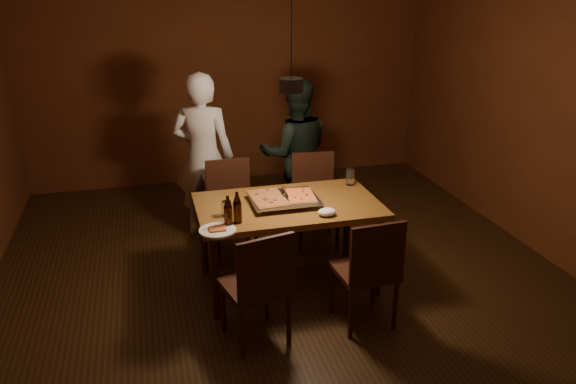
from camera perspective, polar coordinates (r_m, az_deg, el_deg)
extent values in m
plane|color=#37200F|center=(4.82, 0.29, -10.12)|extent=(6.00, 6.00, 0.00)
plane|color=brown|center=(7.15, -6.06, 12.11)|extent=(5.00, 0.00, 5.00)
plane|color=brown|center=(5.46, 26.78, 7.23)|extent=(0.00, 6.00, 6.00)
cube|color=brown|center=(4.63, 0.00, -1.44)|extent=(1.50, 0.90, 0.05)
cylinder|color=#38190F|center=(4.36, -7.39, -8.66)|extent=(0.06, 0.06, 0.70)
cylinder|color=#38190F|center=(4.68, 9.19, -6.56)|extent=(0.06, 0.06, 0.70)
cylinder|color=#38190F|center=(5.01, -8.55, -4.57)|extent=(0.06, 0.06, 0.70)
cylinder|color=#38190F|center=(5.29, 6.02, -3.00)|extent=(0.06, 0.06, 0.70)
cube|color=#38190F|center=(5.28, -5.64, -2.08)|extent=(0.43, 0.43, 0.04)
cube|color=#38190F|center=(5.37, -6.12, 1.04)|extent=(0.42, 0.04, 0.45)
cube|color=#38190F|center=(5.47, 2.85, -1.19)|extent=(0.47, 0.47, 0.04)
cube|color=#38190F|center=(5.56, 2.53, 1.83)|extent=(0.42, 0.08, 0.45)
cube|color=#38190F|center=(4.06, -3.38, -9.58)|extent=(0.51, 0.51, 0.04)
cube|color=#38190F|center=(3.79, -2.25, -7.76)|extent=(0.42, 0.13, 0.45)
cube|color=#38190F|center=(4.29, 7.76, -7.99)|extent=(0.45, 0.45, 0.04)
cube|color=#38190F|center=(4.02, 9.10, -6.22)|extent=(0.42, 0.06, 0.45)
cube|color=silver|center=(4.61, -0.39, -0.88)|extent=(0.59, 0.50, 0.05)
cube|color=maroon|center=(4.58, -2.04, -0.60)|extent=(0.29, 0.44, 0.02)
cube|color=gold|center=(4.63, 1.28, -0.34)|extent=(0.26, 0.37, 0.02)
cylinder|color=black|center=(4.20, -6.08, -2.51)|extent=(0.06, 0.06, 0.15)
cone|color=black|center=(4.15, -6.14, -0.98)|extent=(0.06, 0.06, 0.09)
cylinder|color=black|center=(4.25, -5.15, -2.13)|extent=(0.07, 0.07, 0.16)
cone|color=black|center=(4.20, -5.21, -0.59)|extent=(0.07, 0.07, 0.09)
cylinder|color=silver|center=(4.39, -6.26, -1.69)|extent=(0.07, 0.07, 0.12)
cylinder|color=silver|center=(5.04, 6.34, 1.51)|extent=(0.07, 0.07, 0.15)
cylinder|color=white|center=(4.15, -7.17, -3.89)|extent=(0.27, 0.27, 0.02)
cube|color=gold|center=(4.14, -7.18, -3.72)|extent=(0.12, 0.10, 0.01)
ellipsoid|color=white|center=(4.38, 3.97, -2.05)|extent=(0.15, 0.11, 0.06)
imported|color=silver|center=(5.63, -8.60, 3.62)|extent=(0.71, 0.58, 1.67)
imported|color=black|center=(5.84, 0.77, 3.91)|extent=(0.81, 0.67, 1.55)
cylinder|color=black|center=(4.20, 0.33, 10.80)|extent=(0.18, 0.18, 0.10)
cylinder|color=black|center=(4.13, 0.35, 18.33)|extent=(0.01, 0.01, 1.00)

